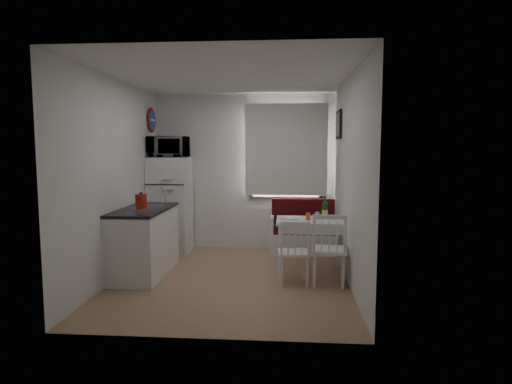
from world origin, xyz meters
TOP-DOWN VIEW (x-y plane):
  - floor at (0.00, 0.00)m, footprint 3.00×3.50m
  - ceiling at (0.00, 0.00)m, footprint 3.00×3.50m
  - wall_back at (0.00, 1.75)m, footprint 3.00×0.02m
  - wall_front at (0.00, -1.75)m, footprint 3.00×0.02m
  - wall_left at (-1.50, 0.00)m, footprint 0.02×3.50m
  - wall_right at (1.50, 0.00)m, footprint 0.02×3.50m
  - window at (0.70, 1.72)m, footprint 1.22×0.06m
  - curtain at (0.70, 1.65)m, footprint 1.35×0.02m
  - kitchen_counter at (-1.20, 0.16)m, footprint 0.62×1.32m
  - wall_sign at (-1.47, 1.45)m, footprint 0.03×0.40m
  - picture_frame at (1.48, 1.10)m, footprint 0.04×0.52m
  - bench at (1.05, 1.51)m, footprint 1.21×0.47m
  - dining_table at (1.06, 0.47)m, footprint 0.97×0.68m
  - chair_left at (0.81, -0.19)m, footprint 0.41×0.40m
  - chair_right at (1.25, -0.20)m, footprint 0.46×0.44m
  - fridge at (-1.18, 1.40)m, footprint 0.62×0.62m
  - microwave at (-1.18, 1.35)m, footprint 0.60×0.41m
  - kettle at (-1.15, -0.07)m, footprint 0.18×0.18m
  - wine_bottle at (1.25, 0.57)m, footprint 0.08×0.08m
  - drinking_glass_orange at (1.01, 0.42)m, footprint 0.06×0.06m
  - drinking_glass_blue at (1.14, 0.52)m, footprint 0.06×0.06m
  - plate at (0.76, 0.49)m, footprint 0.25×0.25m

SIDE VIEW (x-z plane):
  - floor at x=0.00m, z-range -0.01..0.01m
  - bench at x=1.05m, z-range -0.15..0.72m
  - kitchen_counter at x=-1.20m, z-range -0.12..1.04m
  - chair_left at x=0.81m, z-range 0.29..0.72m
  - chair_right at x=1.25m, z-range 0.32..0.81m
  - dining_table at x=1.06m, z-range 0.28..1.00m
  - plate at x=0.76m, z-range 0.72..0.74m
  - drinking_glass_blue at x=1.14m, z-range 0.72..0.82m
  - drinking_glass_orange at x=1.01m, z-range 0.72..0.83m
  - fridge at x=-1.18m, z-range 0.00..1.56m
  - wine_bottle at x=1.25m, z-range 0.72..1.04m
  - kettle at x=-1.15m, z-range 0.90..1.13m
  - wall_back at x=0.00m, z-range 0.00..2.60m
  - wall_front at x=0.00m, z-range 0.00..2.60m
  - wall_left at x=-1.50m, z-range 0.00..2.60m
  - wall_right at x=1.50m, z-range 0.00..2.60m
  - window at x=0.70m, z-range 0.89..2.36m
  - curtain at x=0.70m, z-range 0.93..2.42m
  - microwave at x=-1.18m, z-range 1.56..1.89m
  - picture_frame at x=1.48m, z-range 1.84..2.26m
  - wall_sign at x=-1.47m, z-range 1.95..2.35m
  - ceiling at x=0.00m, z-range 2.59..2.61m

